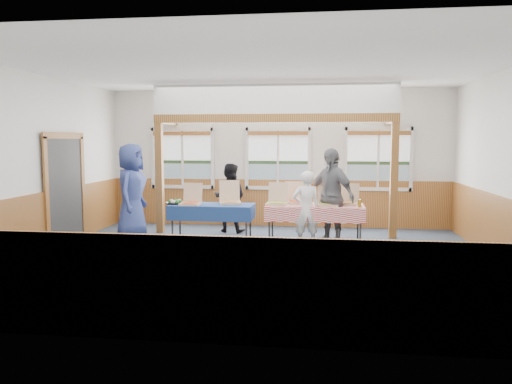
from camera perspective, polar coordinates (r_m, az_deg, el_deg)
floor at (r=8.53m, az=0.49°, el=-7.86°), size 8.00×8.00×0.00m
ceiling at (r=8.36m, az=0.51°, el=13.96°), size 8.00×8.00×0.00m
wall_back at (r=11.77m, az=2.54°, el=3.84°), size 8.00×0.00×8.00m
wall_front at (r=4.84m, az=-4.44°, el=0.75°), size 8.00×0.00×8.00m
wall_left at (r=9.62m, az=-23.90°, el=2.85°), size 0.00×8.00×8.00m
wainscot_back at (r=11.83m, az=2.51°, el=-1.25°), size 7.98×0.05×1.10m
wainscot_front at (r=5.07m, az=-4.28°, el=-11.13°), size 7.98×0.05×1.10m
wainscot_left at (r=9.72m, az=-23.51°, el=-3.34°), size 0.05×6.98×1.10m
wainscot_right at (r=8.87m, az=26.99°, el=-4.34°), size 0.05×6.98×1.10m
cased_opening at (r=10.42m, az=-21.03°, el=0.14°), size 0.06×1.30×2.10m
window_left at (r=12.14m, az=-8.39°, el=4.22°), size 1.56×0.10×1.46m
window_mid at (r=11.72m, az=2.52°, el=4.22°), size 1.56×0.10×1.46m
window_right at (r=11.76m, az=13.79°, el=4.06°), size 1.56×0.10×1.46m
post_left at (r=11.11m, az=-10.96°, el=1.55°), size 0.15×0.15×2.40m
post_right at (r=10.66m, az=15.49°, el=1.25°), size 0.15×0.15×2.40m
cross_beam at (r=10.57m, az=2.01°, el=8.43°), size 5.15×0.18×0.18m
table_left at (r=9.99m, az=-5.07°, el=-1.78°), size 1.67×0.77×0.76m
table_right at (r=9.94m, az=6.73°, el=-1.78°), size 2.02×1.12×0.76m
pizza_box_a at (r=9.96m, az=-7.46°, el=-1.09°), size 0.39×0.47×0.42m
pizza_box_b at (r=10.06m, az=-2.99°, el=-0.95°), size 0.52×0.59×0.45m
pizza_box_c at (r=9.86m, az=2.39°, el=-1.10°), size 0.42×0.51×0.43m
pizza_box_d at (r=10.12m, az=4.70°, el=-0.93°), size 0.51×0.57×0.43m
pizza_box_e at (r=9.85m, az=8.19°, el=-1.17°), size 0.40×0.48×0.43m
pizza_box_f at (r=10.08m, az=10.49°, el=-1.06°), size 0.45×0.52×0.41m
veggie_tray at (r=10.16m, az=-9.21°, el=-1.16°), size 0.38×0.38×0.09m
drink_glass at (r=9.71m, az=11.75°, el=-1.28°), size 0.07×0.07×0.15m
woman_white at (r=9.60m, az=5.75°, el=-1.90°), size 0.59×0.45×1.45m
woman_black at (r=11.05m, az=-3.03°, el=-0.66°), size 0.84×0.71×1.52m
man_blue at (r=10.50m, az=-14.06°, el=0.02°), size 0.65×0.97×1.96m
person_grey at (r=9.82m, az=8.52°, el=-0.51°), size 1.13×1.08×1.88m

